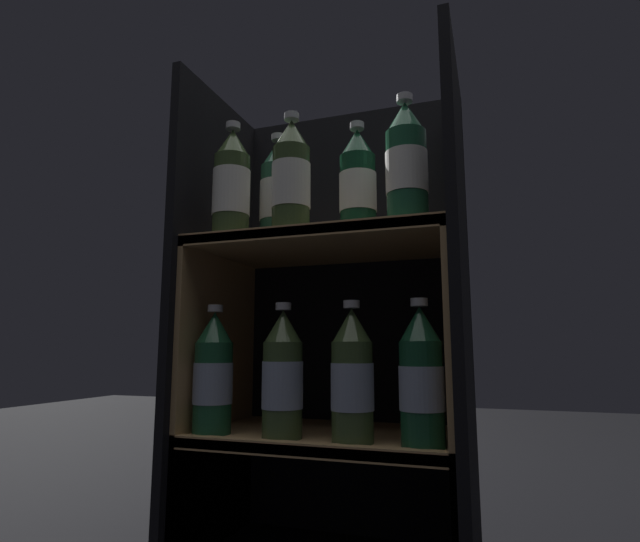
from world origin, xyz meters
The scene contains 14 objects.
fridge_back_wall centered at (0.00, 0.33, 0.51)m, with size 0.57×0.02×1.01m, color black.
fridge_side_left centered at (-0.27, 0.16, 0.51)m, with size 0.02×0.36×1.01m, color black.
fridge_side_right centered at (0.27, 0.16, 0.51)m, with size 0.02×0.36×1.01m, color black.
shelf_lower centered at (0.00, 0.15, 0.20)m, with size 0.53×0.32×0.25m.
shelf_upper centered at (0.00, 0.16, 0.44)m, with size 0.53×0.32×0.64m.
bottle_upper_front_0 centered at (-0.18, 0.06, 0.75)m, with size 0.08×0.08×0.25m.
bottle_upper_front_1 centered at (-0.04, 0.06, 0.75)m, with size 0.08×0.08×0.25m.
bottle_upper_front_2 centered at (0.19, 0.06, 0.75)m, with size 0.08×0.08×0.25m.
bottle_upper_back_0 centered at (-0.11, 0.14, 0.75)m, with size 0.08×0.08×0.25m.
bottle_upper_back_1 centered at (0.07, 0.14, 0.75)m, with size 0.08×0.08×0.25m.
bottle_lower_front_0 centered at (-0.21, 0.06, 0.36)m, with size 0.08×0.08×0.25m.
bottle_lower_front_1 centered at (-0.06, 0.06, 0.36)m, with size 0.08×0.08×0.25m.
bottle_lower_front_2 centered at (0.08, 0.06, 0.36)m, with size 0.08×0.08×0.25m.
bottle_lower_front_3 centered at (0.21, 0.06, 0.36)m, with size 0.08×0.08×0.25m.
Camera 1 is at (0.33, -0.84, 0.41)m, focal length 28.00 mm.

